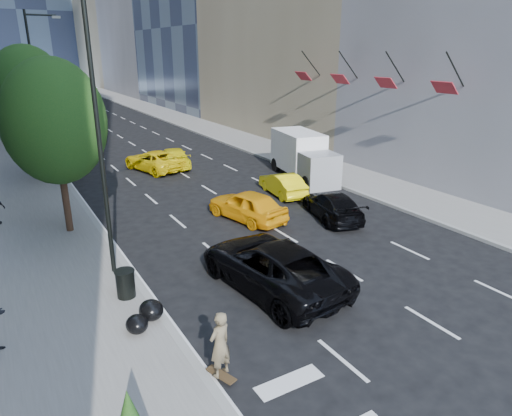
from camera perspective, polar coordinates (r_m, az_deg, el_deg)
ground at (r=16.95m, az=8.33°, el=-8.47°), size 160.00×160.00×0.00m
sidewalk_left at (r=42.29m, az=-29.21°, el=6.26°), size 6.00×120.00×0.15m
sidewalk_right at (r=46.61m, az=-5.15°, el=9.61°), size 4.00×120.00×0.15m
lamp_near at (r=16.04m, az=-18.71°, el=11.05°), size 2.13×0.22×10.00m
lamp_far at (r=33.79m, az=-25.58°, el=14.04°), size 2.13×0.22×10.00m
tree_near at (r=20.90m, az=-23.87°, el=9.79°), size 4.20×4.20×7.46m
tree_mid at (r=30.76m, az=-26.50°, el=12.63°), size 4.50×4.50×7.99m
tree_far at (r=43.75m, az=-27.93°, el=12.91°), size 3.90×3.90×6.92m
traffic_signal at (r=51.79m, az=-27.56°, el=13.19°), size 2.48×0.53×5.20m
facade_flags at (r=29.62m, az=13.27°, el=15.59°), size 1.85×13.30×2.05m
skateboarder at (r=11.73m, az=-4.52°, el=-17.10°), size 0.75×0.61×1.77m
black_sedan_lincoln at (r=15.73m, az=2.04°, el=-7.15°), size 3.39×6.26×1.67m
black_sedan_mercedes at (r=22.45m, az=9.53°, el=0.34°), size 3.03×4.82×1.30m
taxi_a at (r=21.88m, az=-1.12°, el=0.35°), size 2.69×4.61×1.48m
taxi_b at (r=25.79m, az=3.33°, el=3.02°), size 1.80×3.95×1.26m
taxi_c at (r=31.81m, az=-12.65°, el=5.80°), size 3.44×5.30×1.36m
taxi_d at (r=32.50m, az=-10.28°, el=6.23°), size 2.74×4.88×1.34m
city_bus at (r=37.78m, az=-22.92°, el=8.32°), size 5.76×12.02×3.26m
box_truck at (r=29.08m, az=5.92°, el=6.50°), size 3.20×6.27×2.86m
trash_can at (r=15.61m, az=-15.99°, el=-9.14°), size 0.60×0.60×0.90m
garbage_bags at (r=14.10m, az=-13.63°, el=-12.94°), size 1.25×1.20×0.62m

